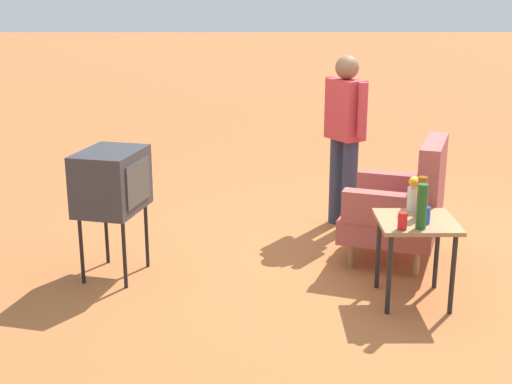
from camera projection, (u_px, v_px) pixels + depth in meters
name	position (u px, v px, depth m)	size (l,w,h in m)	color
ground_plane	(378.00, 264.00, 5.94)	(60.00, 60.00, 0.00)	#AD6033
armchair	(403.00, 205.00, 5.86)	(0.98, 0.99, 1.06)	#937047
side_table	(416.00, 232.00, 5.10)	(0.56, 0.56, 0.63)	black
tv_on_stand	(112.00, 182.00, 5.49)	(0.69, 0.57, 1.03)	black
person_standing	(345.00, 131.00, 6.63)	(0.50, 0.38, 1.64)	#2D3347
bottle_wine_green	(422.00, 206.00, 4.86)	(0.07, 0.07, 0.32)	#1E5623
soda_can_blue	(426.00, 215.00, 4.99)	(0.07, 0.07, 0.12)	blue
bottle_tall_amber	(422.00, 197.00, 5.11)	(0.07, 0.07, 0.30)	brown
soda_can_red	(402.00, 221.00, 4.86)	(0.07, 0.07, 0.12)	red
flower_vase	(414.00, 191.00, 5.25)	(0.15, 0.10, 0.27)	silver
shrub_near	(353.00, 129.00, 10.78)	(0.37, 0.37, 0.28)	#516B38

